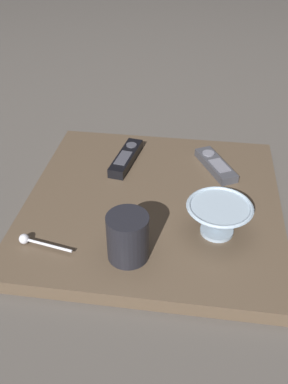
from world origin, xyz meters
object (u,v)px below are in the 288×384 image
at_px(coffee_mug, 128,237).
at_px(teaspoon, 31,241).
at_px(cereal_bowl, 218,217).
at_px(tv_remote_far, 216,165).
at_px(tv_remote_near, 126,158).

xyz_separation_m(coffee_mug, teaspoon, (-0.21, 0.00, -0.04)).
height_order(cereal_bowl, tv_remote_far, cereal_bowl).
relative_size(coffee_mug, teaspoon, 0.83).
bearing_deg(coffee_mug, teaspoon, 179.20).
xyz_separation_m(coffee_mug, tv_remote_near, (-0.07, 0.35, -0.04)).
bearing_deg(tv_remote_far, coffee_mug, -116.33).
bearing_deg(teaspoon, tv_remote_far, 42.36).
xyz_separation_m(teaspoon, tv_remote_near, (0.14, 0.35, 0.00)).
distance_m(coffee_mug, teaspoon, 0.22).
relative_size(tv_remote_near, tv_remote_far, 1.09).
relative_size(cereal_bowl, tv_remote_far, 0.87).
distance_m(tv_remote_near, tv_remote_far, 0.24).
bearing_deg(cereal_bowl, coffee_mug, -151.29).
height_order(teaspoon, tv_remote_near, tv_remote_near).
bearing_deg(tv_remote_near, cereal_bowl, -45.74).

